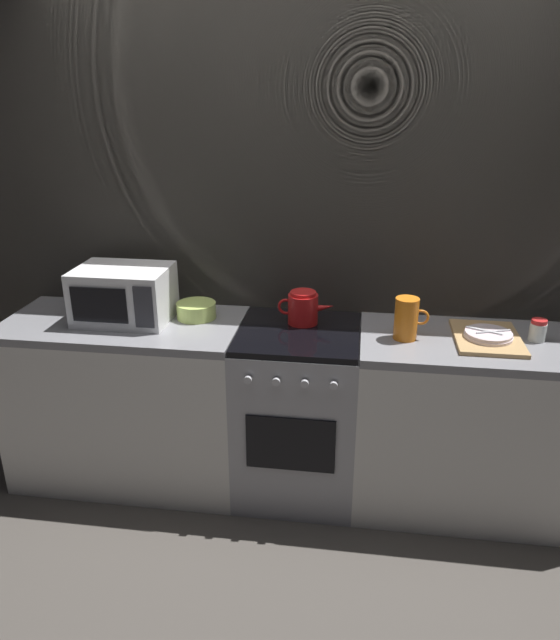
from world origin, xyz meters
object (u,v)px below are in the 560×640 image
at_px(stove_unit, 298,411).
at_px(pitcher, 407,319).
at_px(kettle, 303,308).
at_px(dish_pile, 487,337).
at_px(microwave, 124,294).
at_px(mixing_bowl, 196,310).
at_px(spice_jar, 538,330).

height_order(stove_unit, pitcher, pitcher).
height_order(kettle, pitcher, pitcher).
bearing_deg(dish_pile, kettle, 173.66).
bearing_deg(kettle, pitcher, -14.40).
distance_m(pitcher, dish_pile, 0.39).
relative_size(microwave, mixing_bowl, 2.30).
distance_m(microwave, spice_jar, 2.00).
bearing_deg(spice_jar, dish_pile, -172.05).
bearing_deg(dish_pile, pitcher, -175.45).
distance_m(mixing_bowl, spice_jar, 1.65).
relative_size(stove_unit, spice_jar, 8.57).
bearing_deg(spice_jar, microwave, -179.75).
xyz_separation_m(stove_unit, mixing_bowl, (-0.54, 0.10, 0.49)).
bearing_deg(microwave, kettle, 4.74).
distance_m(microwave, mixing_bowl, 0.37).
bearing_deg(pitcher, microwave, 177.82).
height_order(mixing_bowl, dish_pile, mixing_bowl).
height_order(stove_unit, kettle, kettle).
distance_m(mixing_bowl, pitcher, 1.05).
distance_m(kettle, dish_pile, 0.88).
xyz_separation_m(kettle, pitcher, (0.50, -0.13, 0.02)).
bearing_deg(stove_unit, spice_jar, 1.93).
xyz_separation_m(microwave, spice_jar, (2.00, 0.01, -0.08)).
xyz_separation_m(microwave, kettle, (0.90, 0.07, -0.05)).
relative_size(microwave, kettle, 1.62).
bearing_deg(spice_jar, mixing_bowl, 177.82).
bearing_deg(mixing_bowl, microwave, -168.39).
bearing_deg(microwave, dish_pile, -0.74).
bearing_deg(kettle, mixing_bowl, -179.73).
xyz_separation_m(pitcher, spice_jar, (0.61, 0.06, -0.05)).
distance_m(kettle, spice_jar, 1.10).
relative_size(kettle, pitcher, 1.42).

